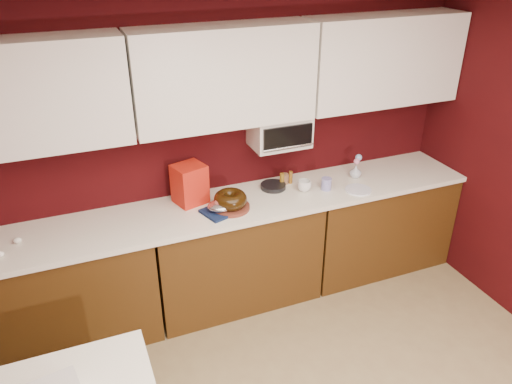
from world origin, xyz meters
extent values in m
cube|color=white|center=(0.00, 0.00, 2.50)|extent=(4.00, 4.50, 0.02)
cube|color=#360709|center=(0.00, 2.25, 1.25)|extent=(4.00, 0.02, 2.50)
cube|color=#482B0E|center=(-1.33, 1.94, 0.43)|extent=(1.31, 0.58, 0.86)
cube|color=#482B0E|center=(0.00, 1.94, 0.43)|extent=(1.31, 0.58, 0.86)
cube|color=#482B0E|center=(1.33, 1.94, 0.43)|extent=(1.31, 0.58, 0.86)
cube|color=white|center=(0.00, 1.94, 0.88)|extent=(4.00, 0.62, 0.04)
cube|color=white|center=(-1.33, 2.08, 1.85)|extent=(1.31, 0.33, 0.70)
cube|color=white|center=(0.00, 2.08, 1.85)|extent=(1.31, 0.33, 0.70)
cube|color=white|center=(1.33, 2.08, 1.85)|extent=(1.31, 0.33, 0.70)
cube|color=white|center=(0.45, 2.10, 1.38)|extent=(0.45, 0.30, 0.25)
cube|color=black|center=(0.45, 1.94, 1.38)|extent=(0.40, 0.02, 0.18)
cylinder|color=silver|center=(0.45, 1.93, 1.30)|extent=(0.42, 0.02, 0.02)
cylinder|color=brown|center=(-0.05, 1.87, 0.91)|extent=(0.31, 0.31, 0.03)
torus|color=black|center=(-0.05, 1.87, 0.98)|extent=(0.32, 0.32, 0.10)
cube|color=#121F43|center=(-0.13, 1.85, 0.91)|extent=(0.32, 0.29, 0.02)
ellipsoid|color=silver|center=(-0.13, 1.85, 0.96)|extent=(0.21, 0.19, 0.07)
ellipsoid|color=#B15851|center=(-0.13, 1.85, 0.98)|extent=(0.11, 0.09, 0.07)
cube|color=#AD0B15|center=(-0.30, 2.09, 1.05)|extent=(0.27, 0.26, 0.31)
cylinder|color=black|center=(0.39, 2.06, 0.92)|extent=(0.21, 0.21, 0.04)
imported|color=white|center=(0.60, 1.93, 0.95)|extent=(0.12, 0.12, 0.11)
cylinder|color=#1C1B98|center=(0.78, 1.89, 0.95)|extent=(0.11, 0.11, 0.10)
imported|color=silver|center=(1.12, 1.99, 0.96)|extent=(0.10, 0.10, 0.12)
sphere|color=pink|center=(1.12, 1.99, 1.05)|extent=(0.05, 0.05, 0.05)
sphere|color=#82A1D0|center=(1.15, 2.01, 1.07)|extent=(0.06, 0.06, 0.06)
cylinder|color=white|center=(1.01, 1.77, 0.91)|extent=(0.22, 0.22, 0.01)
cylinder|color=#886318|center=(0.47, 2.09, 0.95)|extent=(0.04, 0.04, 0.11)
cylinder|color=brown|center=(0.51, 2.11, 0.94)|extent=(0.07, 0.07, 0.09)
ellipsoid|color=white|center=(-1.63, 1.83, 0.92)|extent=(0.06, 0.05, 0.04)
ellipsoid|color=white|center=(-1.53, 1.96, 0.92)|extent=(0.06, 0.06, 0.04)
cylinder|color=brown|center=(0.56, 2.09, 0.95)|extent=(0.03, 0.03, 0.11)
camera|label=1|loc=(-1.10, -1.24, 2.75)|focal=35.00mm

